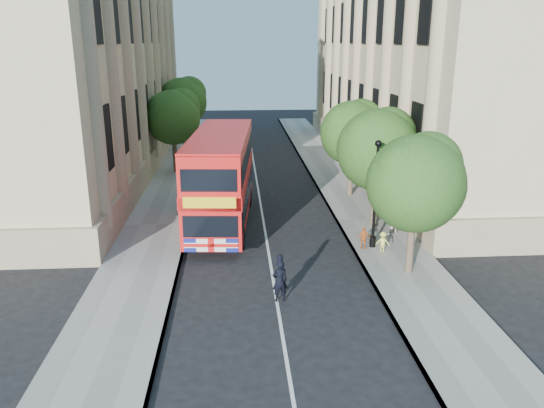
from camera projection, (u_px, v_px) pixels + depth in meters
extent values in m
plane|color=black|center=(279.00, 314.00, 19.41)|extent=(120.00, 120.00, 0.00)
cube|color=gray|center=(367.00, 220.00, 29.31)|extent=(3.50, 80.00, 0.12)
cube|color=gray|center=(157.00, 225.00, 28.54)|extent=(3.50, 80.00, 0.12)
cube|color=#C0B185|center=(433.00, 49.00, 40.56)|extent=(12.00, 38.00, 18.00)
cube|color=#C0B185|center=(65.00, 49.00, 38.72)|extent=(12.00, 38.00, 18.00)
cylinder|color=#473828|center=(411.00, 243.00, 22.23)|extent=(0.32, 0.32, 2.86)
sphere|color=#1C4517|center=(416.00, 184.00, 21.47)|extent=(4.00, 4.00, 4.00)
sphere|color=#1C4517|center=(428.00, 165.00, 21.70)|extent=(2.80, 2.80, 2.80)
sphere|color=#1C4517|center=(407.00, 173.00, 20.99)|extent=(2.60, 2.60, 2.60)
cylinder|color=#473828|center=(374.00, 201.00, 27.93)|extent=(0.32, 0.32, 2.99)
sphere|color=#1C4517|center=(377.00, 150.00, 27.13)|extent=(4.20, 4.20, 4.20)
sphere|color=#1C4517|center=(388.00, 135.00, 27.35)|extent=(2.94, 2.94, 2.94)
sphere|color=#1C4517|center=(370.00, 141.00, 26.65)|extent=(2.73, 2.73, 2.73)
cylinder|color=#473828|center=(350.00, 174.00, 33.67)|extent=(0.32, 0.32, 2.90)
sphere|color=#1C4517|center=(352.00, 133.00, 32.89)|extent=(4.00, 4.00, 4.00)
sphere|color=#1C4517|center=(361.00, 121.00, 33.12)|extent=(2.80, 2.80, 2.80)
sphere|color=#1C4517|center=(346.00, 125.00, 32.41)|extent=(2.60, 2.60, 2.60)
cylinder|color=#473828|center=(175.00, 154.00, 39.54)|extent=(0.32, 0.32, 2.99)
sphere|color=#1C4517|center=(173.00, 117.00, 38.74)|extent=(4.00, 4.00, 4.00)
sphere|color=#1C4517|center=(181.00, 107.00, 38.96)|extent=(2.80, 2.80, 2.80)
sphere|color=#1C4517|center=(165.00, 110.00, 38.26)|extent=(2.60, 2.60, 2.60)
cylinder|color=#473828|center=(184.00, 135.00, 47.15)|extent=(0.32, 0.32, 3.17)
sphere|color=#1C4517|center=(183.00, 102.00, 46.30)|extent=(4.20, 4.20, 4.20)
sphere|color=#1C4517|center=(190.00, 93.00, 46.51)|extent=(2.94, 2.94, 2.94)
sphere|color=#1C4517|center=(176.00, 96.00, 45.81)|extent=(2.73, 2.73, 2.73)
cylinder|color=black|center=(373.00, 242.00, 25.35)|extent=(0.30, 0.30, 0.50)
cylinder|color=black|center=(375.00, 197.00, 24.69)|extent=(0.14, 0.14, 5.00)
sphere|color=black|center=(378.00, 144.00, 23.95)|extent=(0.32, 0.32, 0.32)
cube|color=red|center=(221.00, 176.00, 28.14)|extent=(3.56, 10.70, 4.38)
cube|color=black|center=(222.00, 194.00, 28.42)|extent=(3.57, 10.05, 1.00)
cube|color=black|center=(221.00, 155.00, 27.80)|extent=(3.57, 10.05, 1.00)
cube|color=yellow|center=(209.00, 203.00, 23.07)|extent=(2.33, 0.26, 0.50)
cylinder|color=black|center=(189.00, 239.00, 25.22)|extent=(0.39, 1.13, 1.11)
cylinder|color=black|center=(241.00, 239.00, 25.21)|extent=(0.39, 1.13, 1.11)
cylinder|color=black|center=(207.00, 196.00, 32.11)|extent=(0.39, 1.13, 1.11)
cylinder|color=black|center=(249.00, 196.00, 32.09)|extent=(0.39, 1.13, 1.11)
cube|color=black|center=(211.00, 189.00, 30.52)|extent=(2.08, 1.88, 2.15)
cube|color=black|center=(210.00, 189.00, 29.62)|extent=(1.84, 0.14, 0.72)
cube|color=black|center=(213.00, 176.00, 32.61)|extent=(2.11, 3.32, 2.56)
cube|color=black|center=(213.00, 198.00, 32.39)|extent=(1.94, 4.95, 0.26)
cylinder|color=black|center=(195.00, 206.00, 30.67)|extent=(0.24, 0.82, 0.82)
cylinder|color=black|center=(227.00, 206.00, 30.76)|extent=(0.24, 0.82, 0.82)
cylinder|color=black|center=(200.00, 190.00, 33.90)|extent=(0.24, 0.82, 0.82)
cylinder|color=black|center=(229.00, 190.00, 33.98)|extent=(0.24, 0.82, 0.82)
imported|color=black|center=(280.00, 281.00, 20.13)|extent=(0.68, 0.53, 1.66)
imported|color=silver|center=(391.00, 217.00, 26.87)|extent=(1.10, 1.07, 1.78)
imported|color=#CB6023|center=(364.00, 238.00, 25.01)|extent=(0.68, 0.41, 1.08)
imported|color=#E0E14C|center=(383.00, 242.00, 24.67)|extent=(0.70, 0.52, 0.97)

